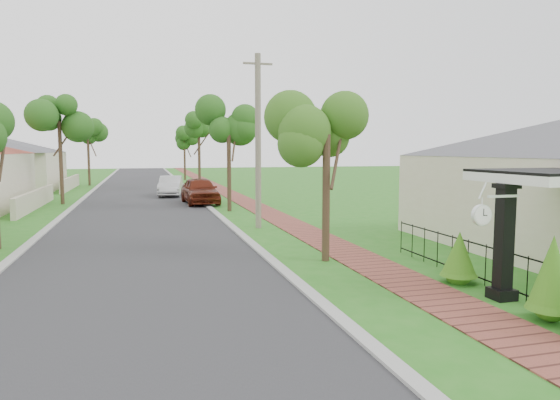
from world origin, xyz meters
name	(u,v)px	position (x,y,z in m)	size (l,w,h in m)	color
ground	(287,303)	(0.00, 0.00, 0.00)	(160.00, 160.00, 0.00)	#26701A
road	(141,205)	(-3.00, 20.00, 0.00)	(7.00, 120.00, 0.02)	#28282B
kerb_right	(204,204)	(0.65, 20.00, 0.00)	(0.30, 120.00, 0.10)	#9E9E99
kerb_left	(74,207)	(-6.65, 20.00, 0.00)	(0.30, 120.00, 0.10)	#9E9E99
sidewalk	(247,202)	(3.25, 20.00, 0.00)	(1.50, 120.00, 0.03)	brown
porch_post	(504,248)	(4.55, -1.00, 1.12)	(0.48, 0.48, 2.52)	black
picket_fence	(486,264)	(4.90, 0.00, 0.53)	(0.03, 8.02, 1.00)	black
street_trees	(141,131)	(-2.87, 26.84, 4.54)	(10.70, 37.65, 5.89)	#382619
hedge_row	(542,277)	(4.45, -2.19, 0.79)	(0.90, 4.66, 1.90)	#2F6D15
parked_car_red	(200,191)	(0.40, 19.95, 0.79)	(1.86, 4.63, 1.58)	#581B0D
parked_car_white	(171,186)	(-1.00, 25.60, 0.69)	(1.46, 4.18, 1.38)	#BBBBBD
near_tree	(327,133)	(2.20, 3.54, 3.71)	(1.82, 1.82, 4.67)	#382619
utility_pole	(258,141)	(1.68, 10.00, 3.58)	(1.20, 0.24, 7.05)	gray
station_clock	(483,214)	(3.69, -1.40, 1.95)	(1.06, 0.13, 0.61)	white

